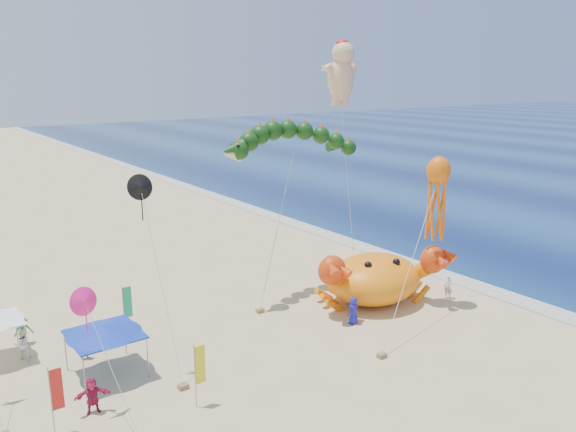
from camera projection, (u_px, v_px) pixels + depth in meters
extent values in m
plane|color=#D1B784|center=(331.00, 314.00, 36.48)|extent=(320.00, 320.00, 0.00)
plane|color=silver|center=(449.00, 276.00, 43.37)|extent=(320.00, 320.00, 0.00)
ellipsoid|color=orange|center=(374.00, 279.00, 38.28)|extent=(8.29, 7.55, 3.26)
sphere|color=red|center=(348.00, 275.00, 34.76)|extent=(1.94, 1.94, 1.94)
sphere|color=black|center=(376.00, 266.00, 36.44)|extent=(0.50, 0.50, 0.50)
sphere|color=red|center=(426.00, 254.00, 38.95)|extent=(1.94, 1.94, 1.94)
sphere|color=black|center=(398.00, 260.00, 37.62)|extent=(0.50, 0.50, 0.50)
cone|color=#0F330E|center=(227.00, 149.00, 35.63)|extent=(1.57, 1.16, 1.28)
cylinder|color=#B2B2B2|center=(277.00, 229.00, 37.78)|extent=(4.53, 2.42, 9.80)
cube|color=olive|center=(260.00, 311.00, 36.76)|extent=(0.50, 0.35, 0.25)
ellipsoid|color=#ECB990|center=(341.00, 79.00, 42.85)|extent=(2.23, 1.84, 3.28)
sphere|color=#ECB990|center=(343.00, 53.00, 42.22)|extent=(1.72, 1.72, 1.72)
ellipsoid|color=red|center=(343.00, 45.00, 42.15)|extent=(1.11, 1.11, 0.78)
cylinder|color=#B2B2B2|center=(348.00, 183.00, 44.32)|extent=(0.56, 1.63, 13.37)
cube|color=olive|center=(354.00, 266.00, 45.48)|extent=(0.50, 0.35, 0.25)
ellipsoid|color=orange|center=(439.00, 171.00, 36.17)|extent=(1.64, 1.48, 1.89)
cylinder|color=#B2B2B2|center=(412.00, 260.00, 33.58)|extent=(8.28, 3.58, 8.46)
cube|color=olive|center=(382.00, 356.00, 30.86)|extent=(0.50, 0.35, 0.25)
cylinder|color=gray|center=(84.00, 377.00, 26.79)|extent=(0.06, 0.06, 2.20)
cylinder|color=gray|center=(148.00, 358.00, 28.62)|extent=(0.06, 0.06, 2.20)
cylinder|color=gray|center=(66.00, 351.00, 29.29)|extent=(0.06, 0.06, 2.20)
cylinder|color=gray|center=(125.00, 335.00, 31.12)|extent=(0.06, 0.06, 2.20)
cube|color=#1331AA|center=(104.00, 334.00, 28.68)|extent=(3.43, 3.43, 0.08)
cone|color=#1331AA|center=(104.00, 330.00, 28.62)|extent=(3.77, 3.77, 0.45)
cylinder|color=gray|center=(27.00, 344.00, 30.11)|extent=(0.06, 0.06, 2.20)
cylinder|color=gray|center=(16.00, 327.00, 32.17)|extent=(0.06, 0.06, 2.20)
cylinder|color=gray|center=(195.00, 376.00, 25.92)|extent=(0.05, 0.05, 3.20)
cube|color=yellow|center=(200.00, 364.00, 25.96)|extent=(0.50, 0.04, 1.90)
cylinder|color=gray|center=(51.00, 402.00, 23.87)|extent=(0.05, 0.05, 3.20)
cube|color=red|center=(57.00, 389.00, 23.91)|extent=(0.50, 0.04, 1.90)
cylinder|color=gray|center=(124.00, 311.00, 33.09)|extent=(0.05, 0.05, 3.20)
cube|color=#1BA66A|center=(128.00, 302.00, 33.13)|extent=(0.50, 0.04, 1.90)
imported|color=#287A3D|center=(23.00, 331.00, 32.35)|extent=(1.07, 0.66, 1.61)
imported|color=white|center=(22.00, 344.00, 30.64)|extent=(0.89, 0.74, 1.69)
imported|color=#A61A46|center=(92.00, 395.00, 25.67)|extent=(1.68, 0.85, 1.73)
imported|color=silver|center=(448.00, 287.00, 38.97)|extent=(0.56, 0.69, 1.64)
imported|color=#1E1BA1|center=(353.00, 310.00, 34.95)|extent=(0.95, 0.72, 1.76)
imported|color=#1D5EAA|center=(84.00, 345.00, 30.59)|extent=(0.60, 0.41, 1.63)
cube|color=olive|center=(5.00, 423.00, 24.83)|extent=(0.50, 0.35, 0.25)
cone|color=black|center=(141.00, 187.00, 27.46)|extent=(1.30, 0.51, 1.32)
cylinder|color=#B2B2B2|center=(164.00, 288.00, 27.61)|extent=(0.55, 3.04, 9.55)
cube|color=olive|center=(186.00, 387.00, 27.75)|extent=(0.50, 0.35, 0.25)
cone|color=#FF1C89|center=(85.00, 301.00, 24.68)|extent=(1.30, 0.51, 1.32)
cylinder|color=#B2B2B2|center=(107.00, 369.00, 24.31)|extent=(0.55, 3.04, 5.20)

